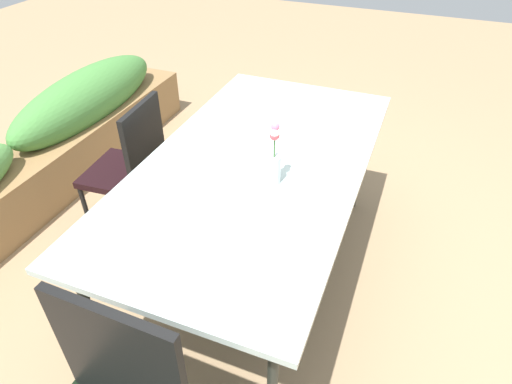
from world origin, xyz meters
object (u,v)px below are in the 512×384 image
Objects in this scene: planter_box at (20,167)px; flower_vase at (274,160)px; chair_far_side at (132,165)px; dining_table at (256,168)px.

flower_vase is at bearing -94.93° from planter_box.
chair_far_side is 1.04m from flower_vase.
planter_box is at bearing 85.07° from flower_vase.
dining_table is at bearing -90.85° from planter_box.
dining_table is 2.09× the size of chair_far_side.
chair_far_side is (0.08, 0.81, -0.23)m from dining_table.
chair_far_side is at bearing 84.41° from dining_table.
dining_table is 0.84m from chair_far_side.
dining_table is at bearing 45.40° from flower_vase.
dining_table reaches higher than planter_box.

